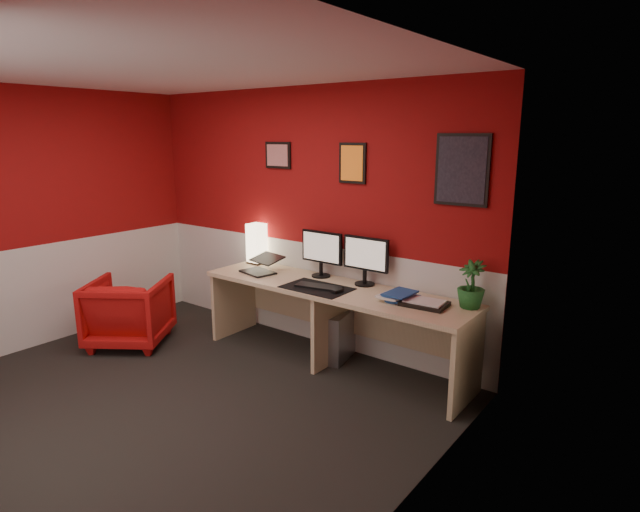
{
  "coord_description": "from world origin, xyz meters",
  "views": [
    {
      "loc": [
        3.18,
        -2.2,
        2.05
      ],
      "look_at": [
        0.6,
        1.21,
        1.05
      ],
      "focal_mm": 29.24,
      "sensor_mm": 36.0,
      "label": 1
    }
  ],
  "objects_px": {
    "desk": "(332,325)",
    "potted_plant": "(471,284)",
    "laptop": "(257,262)",
    "armchair": "(129,311)",
    "zen_tray": "(424,304)",
    "monitor_left": "(321,247)",
    "monitor_right": "(365,253)",
    "pc_tower": "(338,335)",
    "shoji_lamp": "(257,245)"
  },
  "relations": [
    {
      "from": "desk",
      "to": "shoji_lamp",
      "type": "bearing_deg",
      "value": 168.59
    },
    {
      "from": "monitor_left",
      "to": "monitor_right",
      "type": "distance_m",
      "value": 0.48
    },
    {
      "from": "potted_plant",
      "to": "pc_tower",
      "type": "relative_size",
      "value": 0.84
    },
    {
      "from": "pc_tower",
      "to": "armchair",
      "type": "height_order",
      "value": "armchair"
    },
    {
      "from": "laptop",
      "to": "shoji_lamp",
      "type": "bearing_deg",
      "value": 146.21
    },
    {
      "from": "desk",
      "to": "zen_tray",
      "type": "distance_m",
      "value": 0.96
    },
    {
      "from": "potted_plant",
      "to": "armchair",
      "type": "distance_m",
      "value": 3.3
    },
    {
      "from": "zen_tray",
      "to": "potted_plant",
      "type": "bearing_deg",
      "value": 29.16
    },
    {
      "from": "laptop",
      "to": "monitor_right",
      "type": "xyz_separation_m",
      "value": [
        1.05,
        0.29,
        0.18
      ]
    },
    {
      "from": "armchair",
      "to": "monitor_right",
      "type": "bearing_deg",
      "value": 172.41
    },
    {
      "from": "zen_tray",
      "to": "pc_tower",
      "type": "xyz_separation_m",
      "value": [
        -0.91,
        0.11,
        -0.52
      ]
    },
    {
      "from": "potted_plant",
      "to": "desk",
      "type": "bearing_deg",
      "value": -171.07
    },
    {
      "from": "laptop",
      "to": "monitor_right",
      "type": "distance_m",
      "value": 1.1
    },
    {
      "from": "monitor_left",
      "to": "pc_tower",
      "type": "bearing_deg",
      "value": -17.46
    },
    {
      "from": "laptop",
      "to": "pc_tower",
      "type": "xyz_separation_m",
      "value": [
        0.83,
        0.19,
        -0.61
      ]
    },
    {
      "from": "pc_tower",
      "to": "monitor_right",
      "type": "bearing_deg",
      "value": 11.82
    },
    {
      "from": "desk",
      "to": "shoji_lamp",
      "type": "distance_m",
      "value": 1.3
    },
    {
      "from": "laptop",
      "to": "pc_tower",
      "type": "distance_m",
      "value": 1.05
    },
    {
      "from": "desk",
      "to": "potted_plant",
      "type": "bearing_deg",
      "value": 8.93
    },
    {
      "from": "zen_tray",
      "to": "laptop",
      "type": "bearing_deg",
      "value": -177.52
    },
    {
      "from": "laptop",
      "to": "armchair",
      "type": "distance_m",
      "value": 1.39
    },
    {
      "from": "monitor_left",
      "to": "potted_plant",
      "type": "xyz_separation_m",
      "value": [
        1.48,
        -0.03,
        -0.1
      ]
    },
    {
      "from": "monitor_right",
      "to": "monitor_left",
      "type": "bearing_deg",
      "value": -178.43
    },
    {
      "from": "monitor_left",
      "to": "pc_tower",
      "type": "relative_size",
      "value": 1.29
    },
    {
      "from": "zen_tray",
      "to": "monitor_right",
      "type": "bearing_deg",
      "value": 163.15
    },
    {
      "from": "shoji_lamp",
      "to": "pc_tower",
      "type": "xyz_separation_m",
      "value": [
        1.12,
        -0.1,
        -0.7
      ]
    },
    {
      "from": "laptop",
      "to": "potted_plant",
      "type": "xyz_separation_m",
      "value": [
        2.05,
        0.25,
        0.08
      ]
    },
    {
      "from": "monitor_right",
      "to": "zen_tray",
      "type": "xyz_separation_m",
      "value": [
        0.69,
        -0.21,
        -0.28
      ]
    },
    {
      "from": "potted_plant",
      "to": "armchair",
      "type": "bearing_deg",
      "value": -161.58
    },
    {
      "from": "desk",
      "to": "shoji_lamp",
      "type": "xyz_separation_m",
      "value": [
        -1.15,
        0.23,
        0.56
      ]
    },
    {
      "from": "desk",
      "to": "monitor_right",
      "type": "height_order",
      "value": "monitor_right"
    },
    {
      "from": "laptop",
      "to": "zen_tray",
      "type": "bearing_deg",
      "value": 14.09
    },
    {
      "from": "laptop",
      "to": "zen_tray",
      "type": "relative_size",
      "value": 0.94
    },
    {
      "from": "monitor_left",
      "to": "potted_plant",
      "type": "height_order",
      "value": "monitor_left"
    },
    {
      "from": "shoji_lamp",
      "to": "monitor_right",
      "type": "bearing_deg",
      "value": -0.21
    },
    {
      "from": "monitor_right",
      "to": "shoji_lamp",
      "type": "bearing_deg",
      "value": 179.79
    },
    {
      "from": "monitor_right",
      "to": "pc_tower",
      "type": "relative_size",
      "value": 1.29
    },
    {
      "from": "monitor_right",
      "to": "armchair",
      "type": "relative_size",
      "value": 0.79
    },
    {
      "from": "laptop",
      "to": "monitor_right",
      "type": "height_order",
      "value": "monitor_right"
    },
    {
      "from": "monitor_right",
      "to": "pc_tower",
      "type": "height_order",
      "value": "monitor_right"
    },
    {
      "from": "laptop",
      "to": "armchair",
      "type": "height_order",
      "value": "laptop"
    },
    {
      "from": "desk",
      "to": "armchair",
      "type": "xyz_separation_m",
      "value": [
        -1.89,
        -0.84,
        -0.03
      ]
    },
    {
      "from": "armchair",
      "to": "desk",
      "type": "bearing_deg",
      "value": 169.25
    },
    {
      "from": "laptop",
      "to": "pc_tower",
      "type": "relative_size",
      "value": 0.73
    },
    {
      "from": "desk",
      "to": "potted_plant",
      "type": "xyz_separation_m",
      "value": [
        1.19,
        0.19,
        0.55
      ]
    },
    {
      "from": "zen_tray",
      "to": "potted_plant",
      "type": "height_order",
      "value": "potted_plant"
    },
    {
      "from": "laptop",
      "to": "monitor_right",
      "type": "bearing_deg",
      "value": 26.79
    },
    {
      "from": "zen_tray",
      "to": "potted_plant",
      "type": "distance_m",
      "value": 0.39
    },
    {
      "from": "monitor_right",
      "to": "pc_tower",
      "type": "bearing_deg",
      "value": -156.08
    },
    {
      "from": "potted_plant",
      "to": "laptop",
      "type": "bearing_deg",
      "value": -173.16
    }
  ]
}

